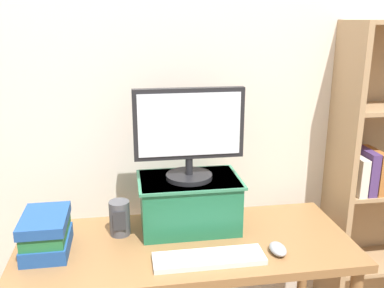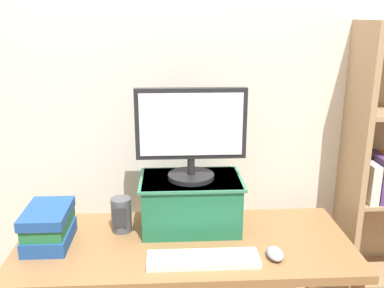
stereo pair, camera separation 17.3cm
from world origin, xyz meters
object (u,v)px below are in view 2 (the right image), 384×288
Objects in this scene: riser_box at (191,201)px; book_stack at (49,226)px; desk at (185,261)px; keyboard at (203,259)px; computer_monitor at (191,131)px; computer_mouse at (275,254)px; desk_speaker at (121,215)px.

riser_box reaches higher than book_stack.
desk is 3.24× the size of keyboard.
desk is 0.56m from computer_monitor.
keyboard is (0.03, -0.30, -0.11)m from riser_box.
desk_speaker is (-0.62, 0.26, 0.06)m from computer_mouse.
computer_monitor is (0.03, 0.13, 0.54)m from desk.
keyboard is at bearing -67.68° from desk.
desk_speaker is at bearing 157.90° from desk.
computer_monitor is at bearing 138.36° from computer_mouse.
computer_mouse reaches higher than keyboard.
keyboard is 1.63× the size of book_stack.
desk is 3.13× the size of riser_box.
desk is at bearing -22.10° from desk_speaker.
desk is at bearing -104.66° from computer_monitor.
computer_monitor is 1.77× the size of book_stack.
computer_mouse is 0.39× the size of book_stack.
computer_mouse is 0.67m from desk_speaker.
desk_speaker is (-0.31, -0.02, -0.37)m from computer_monitor.
keyboard is (0.07, -0.16, 0.11)m from desk.
computer_mouse is (0.35, -0.15, 0.11)m from desk.
computer_monitor is at bearing -90.00° from riser_box.
riser_box is 0.61m from book_stack.
book_stack reaches higher than keyboard.
riser_box is 0.32m from keyboard.
keyboard is at bearing -83.88° from computer_monitor.
book_stack is at bearing 178.08° from desk.
computer_monitor reaches higher than desk_speaker.
keyboard is 2.83× the size of desk_speaker.
desk_speaker is (-0.34, 0.27, 0.06)m from keyboard.
desk is at bearing -1.92° from book_stack.
riser_box reaches higher than computer_mouse.
riser_box is 0.95× the size of computer_monitor.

